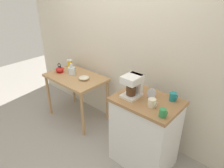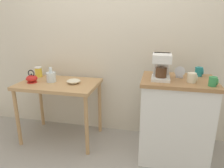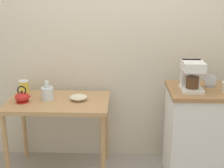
{
  "view_description": "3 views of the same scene",
  "coord_description": "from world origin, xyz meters",
  "views": [
    {
      "loc": [
        1.8,
        -1.74,
        2.09
      ],
      "look_at": [
        0.25,
        0.01,
        0.93
      ],
      "focal_mm": 32.7,
      "sensor_mm": 36.0,
      "label": 1
    },
    {
      "loc": [
        0.58,
        -2.15,
        1.51
      ],
      "look_at": [
        0.1,
        -0.01,
        0.82
      ],
      "focal_mm": 33.45,
      "sensor_mm": 36.0,
      "label": 2
    },
    {
      "loc": [
        0.02,
        -2.68,
        1.75
      ],
      "look_at": [
        -0.08,
        0.01,
        0.95
      ],
      "focal_mm": 50.11,
      "sensor_mm": 36.0,
      "label": 3
    }
  ],
  "objects": [
    {
      "name": "coffee_maker",
      "position": [
        0.62,
        -0.05,
        1.06
      ],
      "size": [
        0.18,
        0.22,
        0.26
      ],
      "color": "white",
      "rests_on": "kitchen_counter"
    },
    {
      "name": "bowl_stoneware",
      "position": [
        -0.4,
        0.09,
        0.79
      ],
      "size": [
        0.16,
        0.16,
        0.05
      ],
      "color": "beige",
      "rests_on": "wooden_table"
    },
    {
      "name": "canister_enamel",
      "position": [
        -0.97,
        0.27,
        0.83
      ],
      "size": [
        0.09,
        0.09,
        0.13
      ],
      "color": "gold",
      "rests_on": "wooden_table"
    },
    {
      "name": "table_clock",
      "position": [
        0.81,
        0.05,
        0.97
      ],
      "size": [
        0.11,
        0.05,
        0.12
      ],
      "color": "#B2B5BA",
      "rests_on": "kitchen_counter"
    },
    {
      "name": "ground_plane",
      "position": [
        0.0,
        0.0,
        0.0
      ],
      "size": [
        8.0,
        8.0,
        0.0
      ],
      "primitive_type": "plane",
      "color": "gray"
    },
    {
      "name": "mug_tall_green",
      "position": [
        1.08,
        -0.19,
        0.96
      ],
      "size": [
        0.08,
        0.07,
        0.09
      ],
      "color": "#338C4C",
      "rests_on": "kitchen_counter"
    },
    {
      "name": "glass_carafe_vase",
      "position": [
        -0.69,
        0.09,
        0.83
      ],
      "size": [
        0.12,
        0.12,
        0.18
      ],
      "color": "silver",
      "rests_on": "wooden_table"
    },
    {
      "name": "back_wall",
      "position": [
        0.1,
        0.5,
        1.4
      ],
      "size": [
        4.4,
        0.1,
        2.8
      ],
      "primitive_type": "cube",
      "color": "beige",
      "rests_on": "ground_plane"
    },
    {
      "name": "mug_small_cream",
      "position": [
        0.91,
        -0.1,
        0.96
      ],
      "size": [
        0.09,
        0.09,
        0.09
      ],
      "color": "beige",
      "rests_on": "kitchen_counter"
    },
    {
      "name": "mug_dark_teal",
      "position": [
        1.01,
        0.16,
        0.97
      ],
      "size": [
        0.08,
        0.08,
        0.1
      ],
      "color": "teal",
      "rests_on": "kitchen_counter"
    },
    {
      "name": "wooden_table",
      "position": [
        -0.59,
        0.08,
        0.67
      ],
      "size": [
        0.96,
        0.61,
        0.76
      ],
      "color": "tan",
      "rests_on": "ground_plane"
    },
    {
      "name": "kitchen_counter",
      "position": [
        0.8,
        -0.01,
        0.46
      ],
      "size": [
        0.74,
        0.55,
        0.92
      ],
      "color": "white",
      "rests_on": "ground_plane"
    },
    {
      "name": "teakettle",
      "position": [
        -0.91,
        0.01,
        0.81
      ],
      "size": [
        0.17,
        0.14,
        0.16
      ],
      "color": "red",
      "rests_on": "wooden_table"
    }
  ]
}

